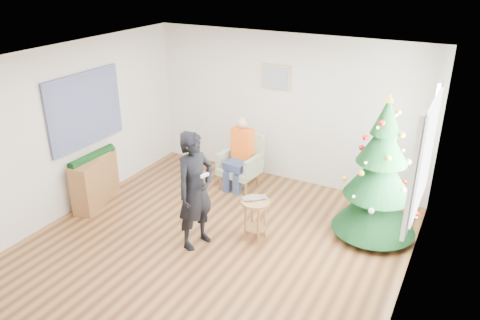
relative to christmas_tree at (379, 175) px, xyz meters
The scene contains 19 objects.
floor 2.50m from the christmas_tree, 145.24° to the right, with size 5.00×5.00×0.00m, color brown.
ceiling 2.83m from the christmas_tree, 145.24° to the right, with size 5.00×5.00×0.00m, color white.
wall_back 2.26m from the christmas_tree, 148.10° to the left, with size 5.00×5.00×0.00m, color silver.
wall_front 4.28m from the christmas_tree, 116.44° to the right, with size 5.00×5.00×0.00m, color silver.
wall_left 4.60m from the christmas_tree, 163.32° to the right, with size 5.00×5.00×0.00m, color silver.
wall_right 1.49m from the christmas_tree, 65.48° to the right, with size 5.00×5.00×0.00m, color silver.
window_panel 0.85m from the christmas_tree, 29.10° to the right, with size 0.04×1.30×1.40m, color white.
curtains 0.83m from the christmas_tree, 30.43° to the right, with size 0.05×1.75×1.50m.
christmas_tree is the anchor object (origin of this frame).
stool 1.83m from the christmas_tree, 148.62° to the right, with size 0.41×0.41×0.62m.
laptop 1.75m from the christmas_tree, 148.62° to the right, with size 0.34×0.22×0.03m, color silver.
armchair 2.56m from the christmas_tree, 168.00° to the left, with size 0.72×0.67×0.95m.
seated_person 2.50m from the christmas_tree, 169.11° to the left, with size 0.39×0.55×1.25m.
standing_man 2.54m from the christmas_tree, 147.05° to the right, with size 0.61×0.40×1.68m, color black.
game_controller 2.41m from the christmas_tree, 144.13° to the right, with size 0.04×0.13×0.04m, color white.
console 4.42m from the christmas_tree, 164.83° to the right, with size 0.30×1.00×0.80m, color brown.
garland 4.38m from the christmas_tree, 164.83° to the right, with size 0.14×0.14×0.90m, color black.
tapestry 4.51m from the christmas_tree, 166.86° to the right, with size 0.03×1.50×1.15m, color black.
framed_picture 2.55m from the christmas_tree, 151.38° to the left, with size 0.52×0.05×0.42m.
Camera 1 is at (2.92, -4.72, 3.75)m, focal length 35.00 mm.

